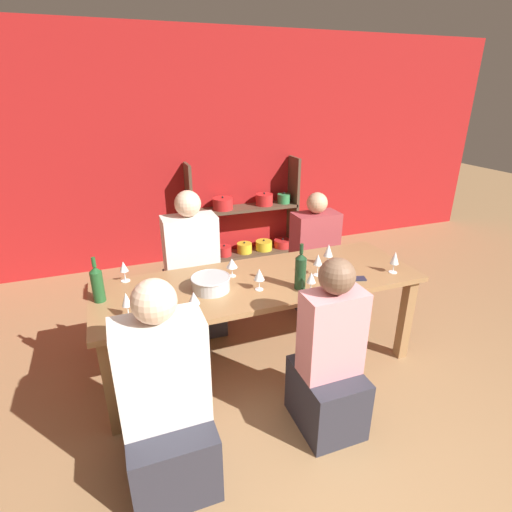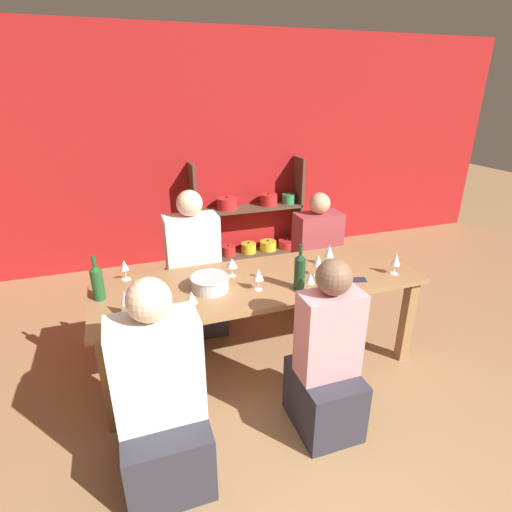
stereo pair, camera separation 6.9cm
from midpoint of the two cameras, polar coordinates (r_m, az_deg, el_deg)
wall_back_red at (r=4.98m, az=-11.03°, el=14.35°), size 8.80×0.06×2.70m
shelf_unit at (r=5.18m, az=-1.77°, el=4.59°), size 1.42×0.30×1.25m
dining_table at (r=3.00m, az=0.01°, el=-4.94°), size 2.40×0.81×0.75m
mixing_bowl at (r=2.81m, az=-7.19°, el=-3.84°), size 0.28×0.28×0.10m
wine_bottle_green at (r=2.83m, az=-22.38°, el=-3.66°), size 0.08×0.08×0.31m
wine_bottle_dark at (r=2.79m, az=5.68°, el=-2.08°), size 0.08×0.08×0.34m
wine_glass_white_a at (r=2.49m, az=-9.67°, el=-6.05°), size 0.07×0.07×0.16m
wine_glass_red_a at (r=2.58m, az=-18.76°, el=-6.01°), size 0.06×0.06×0.17m
wine_glass_red_b at (r=3.19m, az=18.63°, el=-0.35°), size 0.07×0.07×0.17m
wine_glass_red_c at (r=2.74m, az=7.18°, el=-3.24°), size 0.07×0.07×0.16m
wine_glass_red_d at (r=2.98m, az=-4.14°, el=-1.09°), size 0.08×0.08×0.14m
wine_glass_red_e at (r=3.06m, az=-18.99°, el=-1.56°), size 0.07×0.07×0.16m
wine_glass_empty_a at (r=3.00m, az=8.19°, el=-0.62°), size 0.07×0.07×0.17m
wine_glass_red_f at (r=2.77m, az=-0.25°, el=-2.74°), size 0.07×0.07×0.16m
wine_glass_red_g at (r=3.20m, az=9.70°, el=0.71°), size 0.07×0.07×0.17m
cell_phone at (r=3.04m, az=13.39°, el=-3.17°), size 0.16×0.11×0.01m
person_near_a at (r=2.62m, az=9.60°, el=-15.52°), size 0.37×0.47×1.19m
person_far_a at (r=3.64m, az=-9.54°, el=-3.43°), size 0.46×0.57×1.28m
person_near_b at (r=2.37m, az=-13.55°, el=-20.80°), size 0.46×0.57×1.24m
person_far_b at (r=4.03m, az=7.70°, el=-1.33°), size 0.44×0.55×1.16m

